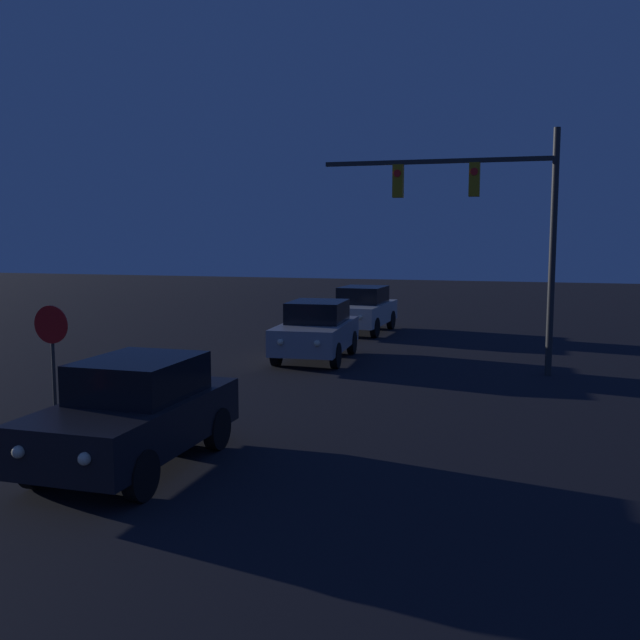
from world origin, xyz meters
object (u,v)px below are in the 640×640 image
car_near (135,412)px  car_mid (316,330)px  traffic_signal_mast (491,211)px  stop_sign (52,341)px  car_far (362,309)px

car_near → car_mid: 10.47m
car_mid → traffic_signal_mast: 6.19m
traffic_signal_mast → stop_sign: (-7.99, -7.96, -2.73)m
car_mid → car_far: size_ratio=1.00×
car_mid → car_far: same height
traffic_signal_mast → car_mid: bearing=173.1°
car_far → stop_sign: size_ratio=1.80×
traffic_signal_mast → stop_sign: bearing=-135.1°
car_far → stop_sign: bearing=81.9°
car_mid → car_far: bearing=-92.8°
stop_sign → car_mid: bearing=71.2°
car_near → car_far: bearing=-89.3°
car_near → stop_sign: size_ratio=1.78×
car_mid → stop_sign: size_ratio=1.81×
car_near → car_far: (-0.05, 16.85, 0.00)m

